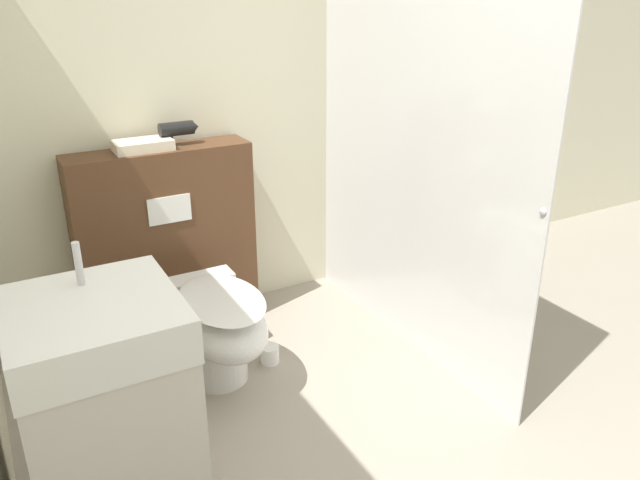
# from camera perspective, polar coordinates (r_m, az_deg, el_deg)

# --- Properties ---
(wall_back) EXTENTS (8.00, 0.06, 2.50)m
(wall_back) POSITION_cam_1_polar(r_m,az_deg,el_deg) (3.51, -8.92, 13.16)
(wall_back) COLOR beige
(wall_back) RESTS_ON ground_plane
(partition_panel) EXTENTS (0.93, 0.24, 1.03)m
(partition_panel) POSITION_cam_1_polar(r_m,az_deg,el_deg) (3.42, -13.81, -0.28)
(partition_panel) COLOR #51331E
(partition_panel) RESTS_ON ground_plane
(shower_glass) EXTENTS (0.04, 1.71, 2.07)m
(shower_glass) POSITION_cam_1_polar(r_m,az_deg,el_deg) (3.09, 8.59, 7.85)
(shower_glass) COLOR silver
(shower_glass) RESTS_ON ground_plane
(toilet) EXTENTS (0.37, 0.67, 0.50)m
(toilet) POSITION_cam_1_polar(r_m,az_deg,el_deg) (2.98, -9.13, -7.98)
(toilet) COLOR white
(toilet) RESTS_ON ground_plane
(sink_vanity) EXTENTS (0.49, 0.51, 1.09)m
(sink_vanity) POSITION_cam_1_polar(r_m,az_deg,el_deg) (2.18, -18.56, -16.41)
(sink_vanity) COLOR beige
(sink_vanity) RESTS_ON ground_plane
(hair_drier) EXTENTS (0.20, 0.07, 0.12)m
(hair_drier) POSITION_cam_1_polar(r_m,az_deg,el_deg) (3.30, -12.85, 9.86)
(hair_drier) COLOR black
(hair_drier) RESTS_ON partition_panel
(folded_towel) EXTENTS (0.28, 0.17, 0.05)m
(folded_towel) POSITION_cam_1_polar(r_m,az_deg,el_deg) (3.24, -15.89, 8.33)
(folded_towel) COLOR beige
(folded_towel) RESTS_ON partition_panel
(spare_toilet_roll) EXTENTS (0.10, 0.10, 0.09)m
(spare_toilet_roll) POSITION_cam_1_polar(r_m,az_deg,el_deg) (3.25, -4.61, -10.38)
(spare_toilet_roll) COLOR white
(spare_toilet_roll) RESTS_ON ground_plane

